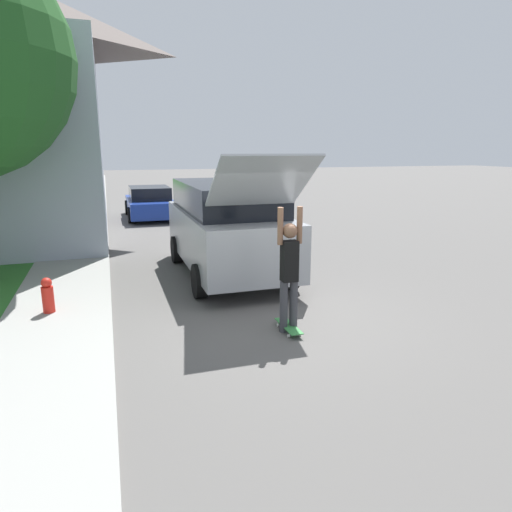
{
  "coord_description": "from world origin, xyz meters",
  "views": [
    {
      "loc": [
        -2.63,
        -6.99,
        2.89
      ],
      "look_at": [
        -0.02,
        1.04,
        0.9
      ],
      "focal_mm": 32.0,
      "sensor_mm": 36.0,
      "label": 1
    }
  ],
  "objects_px": {
    "suv_parked": "(227,226)",
    "fire_hydrant": "(48,295)",
    "car_down_street": "(150,203)",
    "skateboarder": "(289,268)",
    "skateboard": "(289,326)"
  },
  "relations": [
    {
      "from": "suv_parked",
      "to": "skateboarder",
      "type": "distance_m",
      "value": 3.68
    },
    {
      "from": "suv_parked",
      "to": "fire_hydrant",
      "type": "xyz_separation_m",
      "value": [
        -3.69,
        -1.8,
        -0.76
      ]
    },
    {
      "from": "suv_parked",
      "to": "fire_hydrant",
      "type": "height_order",
      "value": "suv_parked"
    },
    {
      "from": "suv_parked",
      "to": "skateboarder",
      "type": "height_order",
      "value": "suv_parked"
    },
    {
      "from": "skateboarder",
      "to": "fire_hydrant",
      "type": "height_order",
      "value": "skateboarder"
    },
    {
      "from": "car_down_street",
      "to": "fire_hydrant",
      "type": "xyz_separation_m",
      "value": [
        -2.82,
        -11.57,
        -0.23
      ]
    },
    {
      "from": "car_down_street",
      "to": "skateboard",
      "type": "distance_m",
      "value": 13.49
    },
    {
      "from": "suv_parked",
      "to": "car_down_street",
      "type": "height_order",
      "value": "suv_parked"
    },
    {
      "from": "suv_parked",
      "to": "skateboard",
      "type": "relative_size",
      "value": 7.36
    },
    {
      "from": "car_down_street",
      "to": "suv_parked",
      "type": "bearing_deg",
      "value": -84.9
    },
    {
      "from": "suv_parked",
      "to": "fire_hydrant",
      "type": "distance_m",
      "value": 4.17
    },
    {
      "from": "car_down_street",
      "to": "fire_hydrant",
      "type": "distance_m",
      "value": 11.91
    },
    {
      "from": "suv_parked",
      "to": "car_down_street",
      "type": "distance_m",
      "value": 9.82
    },
    {
      "from": "fire_hydrant",
      "to": "skateboard",
      "type": "bearing_deg",
      "value": -26.54
    },
    {
      "from": "fire_hydrant",
      "to": "skateboarder",
      "type": "bearing_deg",
      "value": -26.49
    }
  ]
}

